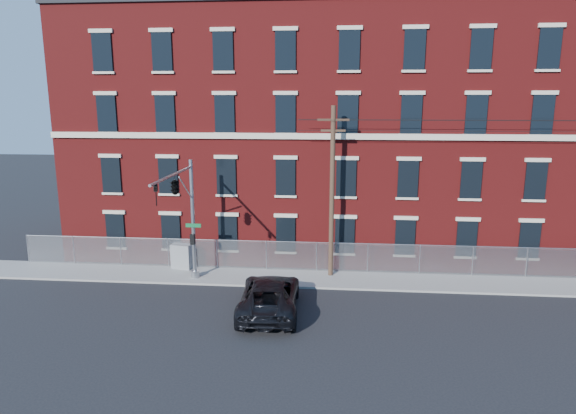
# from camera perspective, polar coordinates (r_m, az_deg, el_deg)

# --- Properties ---
(ground) EXTENTS (140.00, 140.00, 0.00)m
(ground) POSITION_cam_1_polar(r_m,az_deg,el_deg) (25.37, 0.15, -12.13)
(ground) COLOR black
(ground) RESTS_ON ground
(sidewalk) EXTENTS (65.00, 3.00, 0.12)m
(sidewalk) POSITION_cam_1_polar(r_m,az_deg,el_deg) (31.53, 23.53, -8.12)
(sidewalk) COLOR gray
(sidewalk) RESTS_ON ground
(mill_building) EXTENTS (55.30, 14.32, 16.30)m
(mill_building) POSITION_cam_1_polar(r_m,az_deg,el_deg) (38.38, 20.41, 7.97)
(mill_building) COLOR maroon
(mill_building) RESTS_ON ground
(chain_link_fence) EXTENTS (59.06, 0.06, 1.85)m
(chain_link_fence) POSITION_cam_1_polar(r_m,az_deg,el_deg) (32.39, 22.97, -5.68)
(chain_link_fence) COLOR #A5A8AD
(chain_link_fence) RESTS_ON ground
(traffic_signal_mast) EXTENTS (0.90, 6.75, 7.00)m
(traffic_signal_mast) POSITION_cam_1_polar(r_m,az_deg,el_deg) (26.93, -12.26, 1.07)
(traffic_signal_mast) COLOR #9EA0A5
(traffic_signal_mast) RESTS_ON ground
(utility_pole_near) EXTENTS (1.80, 0.28, 10.00)m
(utility_pole_near) POSITION_cam_1_polar(r_m,az_deg,el_deg) (29.09, 5.04, 2.01)
(utility_pole_near) COLOR #462F23
(utility_pole_near) RESTS_ON ground
(pickup_truck) EXTENTS (3.09, 6.25, 1.71)m
(pickup_truck) POSITION_cam_1_polar(r_m,az_deg,el_deg) (25.37, -2.12, -10.04)
(pickup_truck) COLOR black
(pickup_truck) RESTS_ON ground
(utility_cabinet) EXTENTS (1.33, 0.82, 1.55)m
(utility_cabinet) POSITION_cam_1_polar(r_m,az_deg,el_deg) (31.93, -12.02, -5.52)
(utility_cabinet) COLOR slate
(utility_cabinet) RESTS_ON sidewalk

